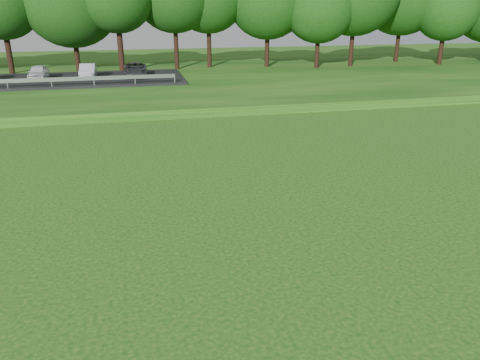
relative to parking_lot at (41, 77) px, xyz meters
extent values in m
cube|color=#0E440D|center=(23.82, 1.19, -0.73)|extent=(130.00, 30.00, 0.60)
cube|color=gray|center=(23.82, -12.81, -1.01)|extent=(130.00, 1.60, 0.04)
cube|color=black|center=(-0.18, 0.19, -0.34)|extent=(24.00, 9.00, 0.18)
imported|color=white|center=(-0.18, 0.19, 0.35)|extent=(1.42, 3.52, 1.20)
imported|color=#B8BBC1|center=(3.82, 0.19, 0.35)|extent=(1.27, 3.64, 1.20)
imported|color=#37373C|center=(7.82, 0.19, 0.35)|extent=(1.99, 4.32, 1.20)
camera|label=1|loc=(7.30, -42.55, 5.62)|focal=35.00mm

